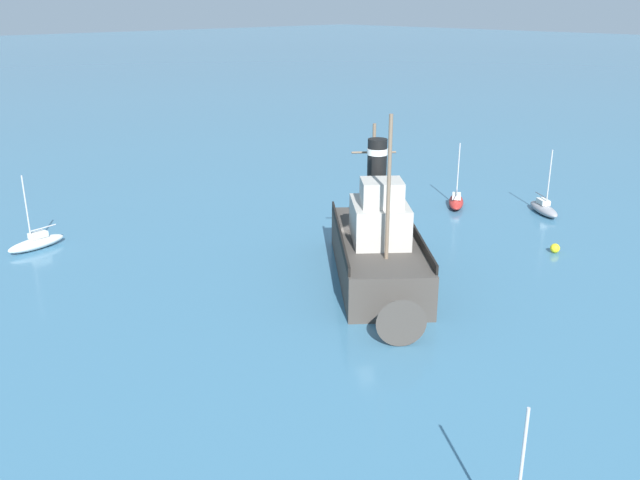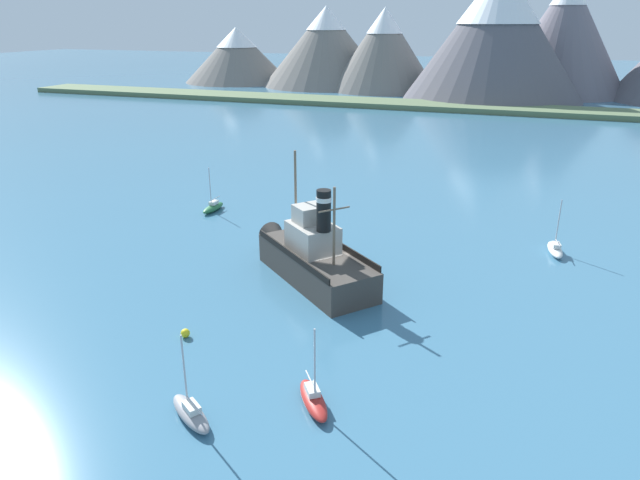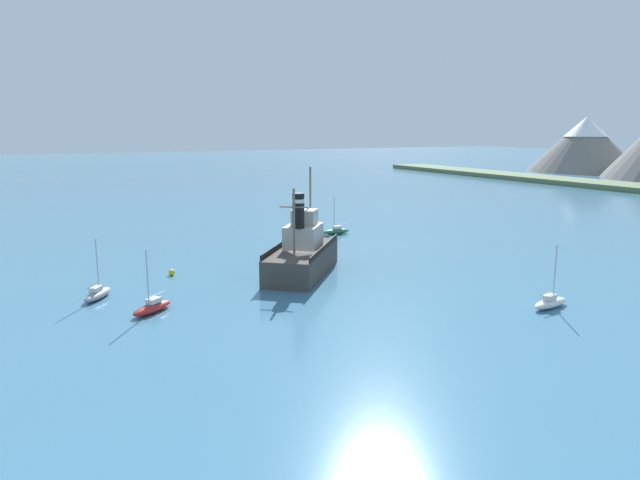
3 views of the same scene
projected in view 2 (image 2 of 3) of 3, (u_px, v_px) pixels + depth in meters
ground_plane at (331, 285)px, 44.80m from camera, size 600.00×600.00×0.00m
mountain_ridge at (538, 41)px, 151.31m from camera, size 193.74×61.05×32.39m
shoreline_strip at (467, 107)px, 131.24m from camera, size 240.00×12.00×1.20m
old_tugboat at (312, 257)px, 45.48m from camera, size 13.15×11.91×9.90m
sailboat_grey at (191, 412)px, 29.62m from camera, size 3.76×3.05×4.90m
sailboat_green at (213, 207)px, 62.02m from camera, size 1.18×3.82×4.90m
sailboat_white at (555, 249)px, 50.70m from camera, size 1.67×3.92×4.90m
sailboat_red at (313, 399)px, 30.69m from camera, size 3.12×3.72×4.90m
mooring_buoy at (185, 333)px, 37.35m from camera, size 0.60×0.60×0.60m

